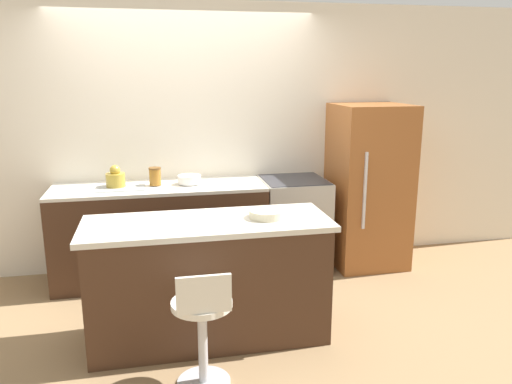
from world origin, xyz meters
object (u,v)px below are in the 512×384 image
(oven_range, at_px, (293,224))
(mixing_bowl, at_px, (189,179))
(refrigerator, at_px, (368,186))
(stool_chair, at_px, (203,328))
(kettle, at_px, (115,178))

(oven_range, xyz_separation_m, mixing_bowl, (-1.02, 0.02, 0.50))
(oven_range, height_order, refrigerator, refrigerator)
(stool_chair, height_order, mixing_bowl, mixing_bowl)
(refrigerator, xyz_separation_m, stool_chair, (-1.87, -1.78, -0.41))
(refrigerator, height_order, mixing_bowl, refrigerator)
(kettle, xyz_separation_m, mixing_bowl, (0.67, -0.00, -0.04))
(refrigerator, relative_size, mixing_bowl, 7.54)
(oven_range, bearing_deg, kettle, 179.19)
(kettle, bearing_deg, stool_chair, -72.02)
(oven_range, xyz_separation_m, stool_chair, (-1.10, -1.81, -0.05))
(oven_range, height_order, kettle, kettle)
(stool_chair, xyz_separation_m, mixing_bowl, (0.08, 1.83, 0.55))
(kettle, height_order, mixing_bowl, kettle)
(stool_chair, distance_m, mixing_bowl, 1.91)
(kettle, bearing_deg, mixing_bowl, -0.00)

